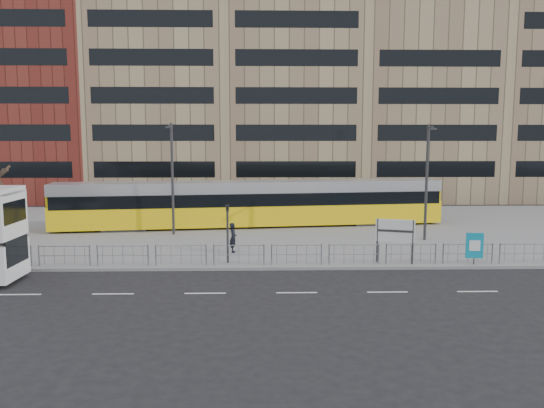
{
  "coord_description": "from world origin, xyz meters",
  "views": [
    {
      "loc": [
        0.4,
        -26.49,
        6.77
      ],
      "look_at": [
        1.15,
        6.0,
        2.66
      ],
      "focal_mm": 35.0,
      "sensor_mm": 36.0,
      "label": 1
    }
  ],
  "objects_px": {
    "ad_panel": "(475,246)",
    "lamp_post_east": "(427,177)",
    "tram": "(252,204)",
    "traffic_light_west": "(228,226)",
    "pedestrian": "(233,238)",
    "lamp_post_west": "(172,174)",
    "station_sign": "(395,233)"
  },
  "relations": [
    {
      "from": "ad_panel",
      "to": "traffic_light_west",
      "type": "height_order",
      "value": "traffic_light_west"
    },
    {
      "from": "ad_panel",
      "to": "lamp_post_east",
      "type": "distance_m",
      "value": 7.38
    },
    {
      "from": "station_sign",
      "to": "tram",
      "type": "bearing_deg",
      "value": 140.46
    },
    {
      "from": "ad_panel",
      "to": "pedestrian",
      "type": "height_order",
      "value": "pedestrian"
    },
    {
      "from": "pedestrian",
      "to": "lamp_post_east",
      "type": "distance_m",
      "value": 13.14
    },
    {
      "from": "pedestrian",
      "to": "lamp_post_west",
      "type": "height_order",
      "value": "lamp_post_west"
    },
    {
      "from": "station_sign",
      "to": "lamp_post_west",
      "type": "bearing_deg",
      "value": 164.22
    },
    {
      "from": "tram",
      "to": "lamp_post_east",
      "type": "relative_size",
      "value": 3.88
    },
    {
      "from": "pedestrian",
      "to": "traffic_light_west",
      "type": "height_order",
      "value": "traffic_light_west"
    },
    {
      "from": "tram",
      "to": "traffic_light_west",
      "type": "relative_size",
      "value": 9.3
    },
    {
      "from": "tram",
      "to": "station_sign",
      "type": "bearing_deg",
      "value": -64.03
    },
    {
      "from": "ad_panel",
      "to": "pedestrian",
      "type": "bearing_deg",
      "value": 172.44
    },
    {
      "from": "station_sign",
      "to": "lamp_post_east",
      "type": "xyz_separation_m",
      "value": [
        3.59,
        6.28,
        2.47
      ]
    },
    {
      "from": "station_sign",
      "to": "ad_panel",
      "type": "height_order",
      "value": "station_sign"
    },
    {
      "from": "pedestrian",
      "to": "lamp_post_west",
      "type": "relative_size",
      "value": 0.23
    },
    {
      "from": "ad_panel",
      "to": "pedestrian",
      "type": "xyz_separation_m",
      "value": [
        -12.76,
        3.21,
        -0.12
      ]
    },
    {
      "from": "ad_panel",
      "to": "lamp_post_west",
      "type": "bearing_deg",
      "value": 158.92
    },
    {
      "from": "lamp_post_west",
      "to": "lamp_post_east",
      "type": "height_order",
      "value": "lamp_post_west"
    },
    {
      "from": "lamp_post_west",
      "to": "ad_panel",
      "type": "bearing_deg",
      "value": -27.62
    },
    {
      "from": "tram",
      "to": "station_sign",
      "type": "xyz_separation_m",
      "value": [
        7.71,
        -11.9,
        -0.08
      ]
    },
    {
      "from": "ad_panel",
      "to": "lamp_post_east",
      "type": "bearing_deg",
      "value": 100.85
    },
    {
      "from": "tram",
      "to": "lamp_post_west",
      "type": "height_order",
      "value": "lamp_post_west"
    },
    {
      "from": "lamp_post_west",
      "to": "traffic_light_west",
      "type": "bearing_deg",
      "value": -63.01
    },
    {
      "from": "tram",
      "to": "traffic_light_west",
      "type": "distance_m",
      "value": 11.66
    },
    {
      "from": "tram",
      "to": "lamp_post_west",
      "type": "bearing_deg",
      "value": -154.86
    },
    {
      "from": "tram",
      "to": "lamp_post_east",
      "type": "bearing_deg",
      "value": -33.43
    },
    {
      "from": "pedestrian",
      "to": "lamp_post_west",
      "type": "bearing_deg",
      "value": 32.52
    },
    {
      "from": "pedestrian",
      "to": "ad_panel",
      "type": "bearing_deg",
      "value": -108.77
    },
    {
      "from": "station_sign",
      "to": "pedestrian",
      "type": "distance_m",
      "value": 9.14
    },
    {
      "from": "lamp_post_east",
      "to": "lamp_post_west",
      "type": "bearing_deg",
      "value": 172.19
    },
    {
      "from": "tram",
      "to": "station_sign",
      "type": "height_order",
      "value": "tram"
    },
    {
      "from": "station_sign",
      "to": "ad_panel",
      "type": "relative_size",
      "value": 1.4
    }
  ]
}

